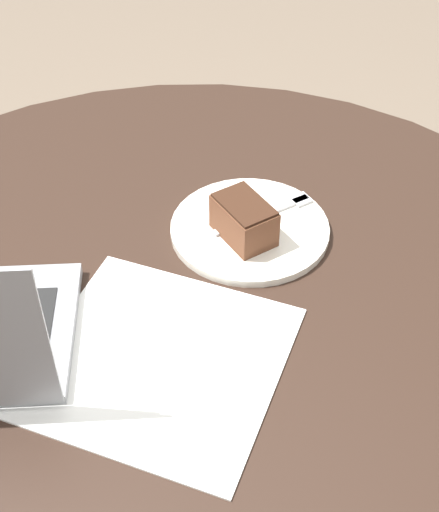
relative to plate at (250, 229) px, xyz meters
name	(u,v)px	position (x,y,z in m)	size (l,w,h in m)	color
dining_table	(187,382)	(0.09, -0.20, -0.12)	(1.28, 1.28, 0.73)	black
paper_document	(160,360)	(0.11, -0.25, 0.00)	(0.40, 0.40, 0.00)	white
plate	(250,229)	(0.00, 0.00, 0.00)	(0.24, 0.24, 0.01)	silver
cake_slice	(244,220)	(0.01, -0.02, 0.04)	(0.10, 0.07, 0.06)	brown
fork	(272,211)	(0.00, 0.05, 0.01)	(0.05, 0.17, 0.00)	silver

